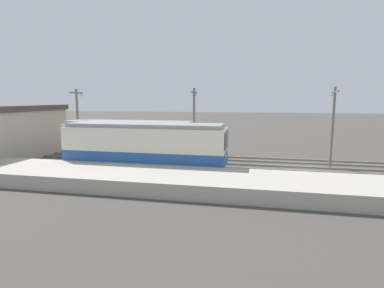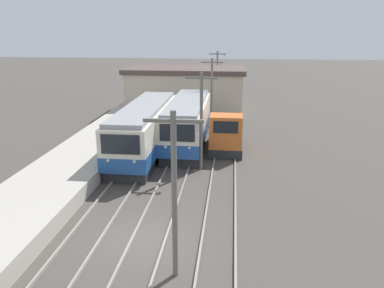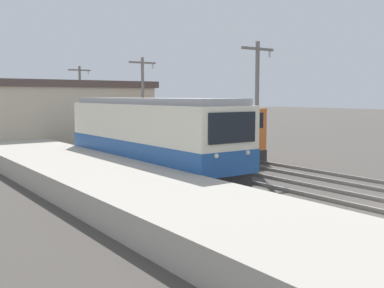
{
  "view_description": "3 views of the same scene",
  "coord_description": "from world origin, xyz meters",
  "px_view_note": "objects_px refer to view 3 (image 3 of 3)",
  "views": [
    {
      "loc": [
        -23.17,
        3.73,
        5.32
      ],
      "look_at": [
        -0.48,
        8.54,
        1.84
      ],
      "focal_mm": 28.0,
      "sensor_mm": 36.0,
      "label": 1
    },
    {
      "loc": [
        3.59,
        -13.84,
        8.78
      ],
      "look_at": [
        1.05,
        9.41,
        1.51
      ],
      "focal_mm": 35.0,
      "sensor_mm": 36.0,
      "label": 2
    },
    {
      "loc": [
        -13.46,
        -6.81,
        3.69
      ],
      "look_at": [
        -1.26,
        10.04,
        1.45
      ],
      "focal_mm": 42.0,
      "sensor_mm": 36.0,
      "label": 3
    }
  ],
  "objects_px": {
    "commuter_train_center": "(171,133)",
    "catenary_mast_distant": "(80,99)",
    "shunting_locomotive": "(223,139)",
    "catenary_mast_mid": "(257,101)",
    "catenary_mast_far": "(143,99)",
    "commuter_train_left": "(150,138)"
  },
  "relations": [
    {
      "from": "shunting_locomotive",
      "to": "catenary_mast_far",
      "type": "bearing_deg",
      "value": 102.57
    },
    {
      "from": "commuter_train_center",
      "to": "shunting_locomotive",
      "type": "bearing_deg",
      "value": -17.71
    },
    {
      "from": "commuter_train_center",
      "to": "catenary_mast_mid",
      "type": "height_order",
      "value": "catenary_mast_mid"
    },
    {
      "from": "shunting_locomotive",
      "to": "catenary_mast_far",
      "type": "height_order",
      "value": "catenary_mast_far"
    },
    {
      "from": "commuter_train_left",
      "to": "commuter_train_center",
      "type": "xyz_separation_m",
      "value": [
        2.8,
        2.46,
        -0.03
      ]
    },
    {
      "from": "shunting_locomotive",
      "to": "catenary_mast_far",
      "type": "relative_size",
      "value": 0.86
    },
    {
      "from": "shunting_locomotive",
      "to": "catenary_mast_mid",
      "type": "distance_m",
      "value": 5.05
    },
    {
      "from": "commuter_train_center",
      "to": "catenary_mast_distant",
      "type": "distance_m",
      "value": 16.87
    },
    {
      "from": "catenary_mast_far",
      "to": "commuter_train_center",
      "type": "bearing_deg",
      "value": -104.74
    },
    {
      "from": "commuter_train_center",
      "to": "commuter_train_left",
      "type": "bearing_deg",
      "value": -138.72
    },
    {
      "from": "catenary_mast_mid",
      "to": "catenary_mast_far",
      "type": "relative_size",
      "value": 1.0
    },
    {
      "from": "commuter_train_center",
      "to": "catenary_mast_distant",
      "type": "xyz_separation_m",
      "value": [
        1.51,
        16.71,
        1.79
      ]
    },
    {
      "from": "catenary_mast_mid",
      "to": "catenary_mast_distant",
      "type": "height_order",
      "value": "same"
    },
    {
      "from": "commuter_train_left",
      "to": "catenary_mast_far",
      "type": "distance_m",
      "value": 9.42
    },
    {
      "from": "commuter_train_center",
      "to": "shunting_locomotive",
      "type": "xyz_separation_m",
      "value": [
        3.0,
        -0.96,
        -0.43
      ]
    },
    {
      "from": "catenary_mast_mid",
      "to": "shunting_locomotive",
      "type": "bearing_deg",
      "value": 70.8
    },
    {
      "from": "commuter_train_center",
      "to": "catenary_mast_distant",
      "type": "height_order",
      "value": "catenary_mast_distant"
    },
    {
      "from": "catenary_mast_mid",
      "to": "catenary_mast_distant",
      "type": "distance_m",
      "value": 21.95
    },
    {
      "from": "commuter_train_center",
      "to": "catenary_mast_far",
      "type": "relative_size",
      "value": 1.78
    },
    {
      "from": "catenary_mast_mid",
      "to": "catenary_mast_distant",
      "type": "xyz_separation_m",
      "value": [
        0.0,
        21.95,
        0.0
      ]
    },
    {
      "from": "commuter_train_center",
      "to": "shunting_locomotive",
      "type": "distance_m",
      "value": 3.18
    },
    {
      "from": "commuter_train_center",
      "to": "shunting_locomotive",
      "type": "relative_size",
      "value": 2.07
    }
  ]
}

